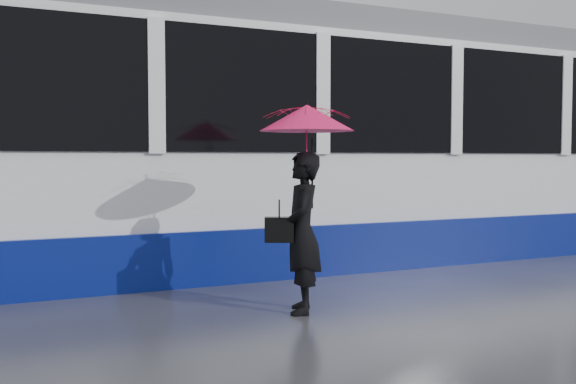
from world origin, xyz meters
name	(u,v)px	position (x,y,z in m)	size (l,w,h in m)	color
ground	(309,304)	(0.00, 0.00, 0.00)	(90.00, 90.00, 0.00)	#28282C
rails	(226,265)	(0.00, 2.50, 0.01)	(34.00, 1.51, 0.02)	#3F3D38
tram	(2,140)	(-2.69, 2.50, 1.64)	(26.00, 2.56, 3.35)	white
woman	(302,233)	(-0.21, -0.27, 0.74)	(0.54, 0.36, 1.49)	black
umbrella	(307,136)	(-0.16, -0.27, 1.63)	(1.15, 1.15, 1.00)	#F51488
handbag	(279,229)	(-0.43, -0.25, 0.78)	(0.29, 0.21, 0.41)	black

